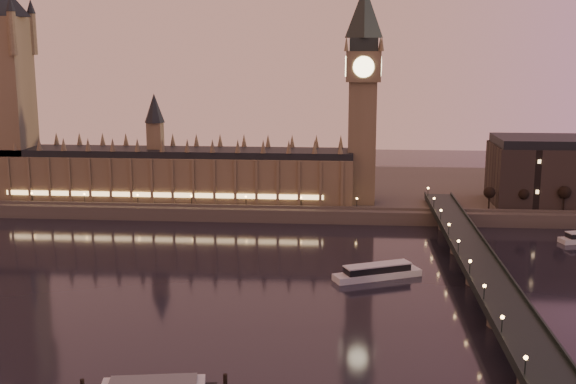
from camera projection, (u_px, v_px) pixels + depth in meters
The scene contains 10 objects.
ground at pixel (201, 296), 236.00m from camera, with size 700.00×700.00×0.00m, color black.
far_embankment at pixel (315, 190), 394.30m from camera, with size 560.00×130.00×6.00m, color #423D35.
palace_of_westminster at pixel (168, 168), 353.09m from camera, with size 180.00×26.62×52.00m.
victoria_tower at pixel (4, 76), 350.65m from camera, with size 31.68×31.68×118.00m.
big_ben at pixel (363, 82), 337.38m from camera, with size 17.68×17.68×104.00m.
westminster_bridge at pixel (487, 287), 227.74m from camera, with size 13.20×260.00×15.30m.
bare_tree_0 at pixel (492, 192), 330.77m from camera, with size 5.51×5.51×11.21m.
bare_tree_1 at pixel (526, 193), 329.56m from camera, with size 5.51×5.51×11.21m.
bare_tree_2 at pixel (561, 194), 328.36m from camera, with size 5.51×5.51×11.21m.
cruise_boat_a at pixel (377, 272), 253.43m from camera, with size 31.97×19.44×5.11m.
Camera 1 is at (46.25, -221.67, 79.87)m, focal length 45.00 mm.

